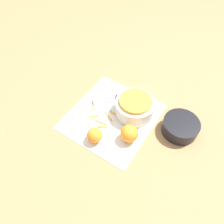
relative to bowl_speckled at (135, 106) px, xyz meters
The scene contains 8 objects.
ground_plane 0.12m from the bowl_speckled, 45.29° to the right, with size 4.00×4.00×0.00m, color #9E754C.
cutting_board 0.12m from the bowl_speckled, 45.29° to the right, with size 0.41×0.38×0.01m.
bowl_speckled is the anchor object (origin of this frame).
bowl_dark 0.22m from the bowl_speckled, 96.02° to the left, with size 0.16×0.16×0.06m.
knife 0.12m from the bowl_speckled, 108.18° to the right, with size 0.20×0.19×0.02m.
orange_left 0.15m from the bowl_speckled, 20.40° to the left, with size 0.08×0.08×0.08m.
orange_right 0.23m from the bowl_speckled, 17.15° to the right, with size 0.07×0.07×0.07m.
peel_pile 0.17m from the bowl_speckled, 47.84° to the right, with size 0.15×0.16×0.01m.
Camera 1 is at (0.52, 0.34, 0.83)m, focal length 35.00 mm.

